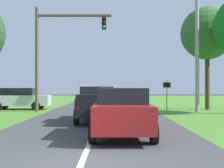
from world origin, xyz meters
TOP-DOWN VIEW (x-y plane):
  - ground_plane at (0.00, 9.00)m, footprint 120.00×120.00m
  - red_suv_near at (1.10, 4.17)m, footprint 2.21×4.70m
  - pickup_truck_lead at (-0.04, 9.02)m, footprint 2.18×5.17m
  - traffic_light at (-3.41, 15.01)m, footprint 5.58×0.40m
  - keep_moving_sign at (4.66, 14.53)m, footprint 0.60×0.09m
  - oak_tree_right at (8.39, 17.21)m, footprint 4.24×4.24m
  - crossing_suv_far at (-6.79, 17.40)m, footprint 4.85×2.19m
  - utility_pole_right at (6.89, 14.75)m, footprint 0.28×0.28m

SIDE VIEW (x-z plane):
  - ground_plane at x=0.00m, z-range 0.00..0.00m
  - crossing_suv_far at x=-6.79m, z-range 0.05..1.79m
  - red_suv_near at x=1.10m, z-range 0.06..1.86m
  - pickup_truck_lead at x=-0.04m, z-range 0.04..1.89m
  - keep_moving_sign at x=4.66m, z-range 0.33..2.65m
  - traffic_light at x=-3.41m, z-range 1.08..8.73m
  - utility_pole_right at x=6.89m, z-range 0.00..9.86m
  - oak_tree_right at x=8.39m, z-range 1.99..10.26m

